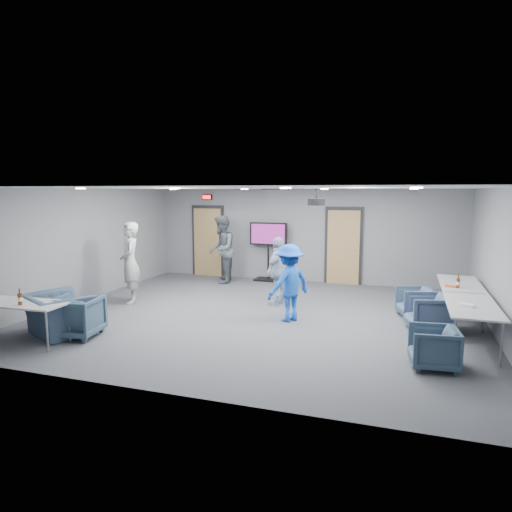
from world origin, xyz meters
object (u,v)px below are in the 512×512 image
(chair_right_b, at_px, (429,313))
(table_front_left, at_px, (19,305))
(bottle_right, at_px, (458,283))
(chair_right_c, at_px, (433,347))
(projector, at_px, (316,202))
(chair_front_a, at_px, (77,317))
(person_b, at_px, (222,249))
(chair_front_b, at_px, (58,314))
(person_a, at_px, (130,263))
(tv_stand, at_px, (268,248))
(person_d, at_px, (289,283))
(table_right_b, at_px, (472,307))
(bottle_front, at_px, (20,299))
(table_right_a, at_px, (460,285))
(chair_right_a, at_px, (415,302))
(person_c, at_px, (279,271))

(chair_right_b, xyz_separation_m, table_front_left, (-6.78, -2.96, 0.32))
(table_front_left, bearing_deg, bottle_right, 23.78)
(chair_right_c, relative_size, projector, 1.62)
(bottle_right, bearing_deg, chair_front_a, -155.10)
(person_b, bearing_deg, chair_front_b, -26.72)
(person_a, xyz_separation_m, tv_stand, (2.30, 3.63, 0.02))
(tv_stand, bearing_deg, chair_front_b, -109.61)
(chair_right_b, bearing_deg, projector, -126.21)
(person_d, relative_size, table_right_b, 0.81)
(chair_front_b, height_order, bottle_front, bottle_front)
(chair_front_b, bearing_deg, table_right_b, -139.94)
(person_b, distance_m, chair_front_a, 5.47)
(person_b, xyz_separation_m, chair_front_a, (-0.60, -5.40, -0.60))
(chair_right_b, relative_size, table_right_a, 0.41)
(person_b, bearing_deg, chair_right_c, 31.89)
(chair_right_a, bearing_deg, table_front_left, -77.92)
(chair_right_b, xyz_separation_m, bottle_front, (-6.60, -3.11, 0.47))
(person_b, height_order, table_right_a, person_b)
(chair_right_c, bearing_deg, chair_right_a, 177.83)
(chair_front_a, bearing_deg, bottle_right, -165.02)
(table_right_a, bearing_deg, table_right_b, -180.00)
(person_c, distance_m, table_front_left, 5.38)
(person_d, xyz_separation_m, table_right_a, (3.33, 1.38, -0.10))
(person_c, height_order, table_front_left, person_c)
(chair_right_a, xyz_separation_m, table_right_a, (0.87, 0.26, 0.38))
(person_b, height_order, tv_stand, person_b)
(chair_front_b, height_order, tv_stand, tv_stand)
(chair_right_c, distance_m, projector, 4.27)
(table_right_b, xyz_separation_m, bottle_front, (-7.25, -2.45, 0.14))
(person_c, bearing_deg, tv_stand, -140.81)
(person_c, distance_m, table_right_b, 4.27)
(chair_front_a, bearing_deg, projector, -148.13)
(person_a, height_order, chair_right_c, person_a)
(person_b, xyz_separation_m, bottle_right, (6.05, -2.32, -0.14))
(person_a, height_order, chair_right_a, person_a)
(person_c, distance_m, chair_front_b, 4.77)
(person_c, height_order, table_right_a, person_c)
(table_right_b, bearing_deg, tv_stand, 48.16)
(person_d, bearing_deg, table_right_a, 146.70)
(person_c, xyz_separation_m, tv_stand, (-1.08, 2.70, 0.18))
(chair_front_a, distance_m, tv_stand, 6.43)
(tv_stand, distance_m, projector, 3.71)
(person_d, bearing_deg, bottle_right, 139.13)
(table_right_b, relative_size, table_front_left, 1.11)
(table_right_a, bearing_deg, person_a, 98.52)
(chair_front_b, distance_m, bottle_front, 0.88)
(chair_front_a, bearing_deg, chair_right_a, -160.30)
(chair_right_c, bearing_deg, person_b, -138.53)
(chair_right_a, relative_size, projector, 1.61)
(person_b, relative_size, table_right_b, 1.00)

